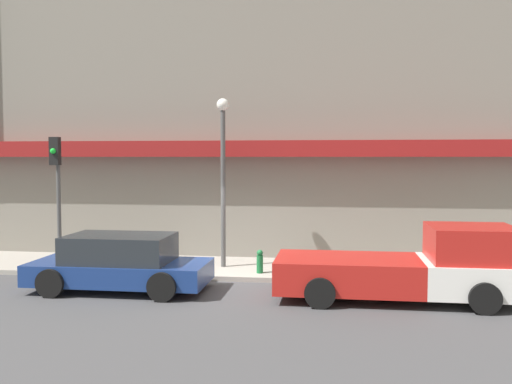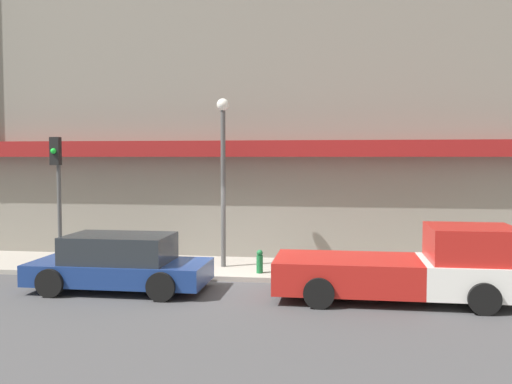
{
  "view_description": "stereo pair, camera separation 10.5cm",
  "coord_description": "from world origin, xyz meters",
  "px_view_note": "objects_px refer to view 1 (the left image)",
  "views": [
    {
      "loc": [
        3.13,
        -14.78,
        3.32
      ],
      "look_at": [
        0.89,
        1.22,
        2.33
      ],
      "focal_mm": 40.0,
      "sensor_mm": 36.0,
      "label": 1
    },
    {
      "loc": [
        3.23,
        -14.77,
        3.32
      ],
      "look_at": [
        0.89,
        1.22,
        2.33
      ],
      "focal_mm": 40.0,
      "sensor_mm": 36.0,
      "label": 2
    }
  ],
  "objects_px": {
    "pickup_truck": "(414,268)",
    "fire_hydrant": "(260,261)",
    "parked_car": "(120,263)",
    "street_lamp": "(223,160)",
    "traffic_light": "(57,178)"
  },
  "relations": [
    {
      "from": "pickup_truck",
      "to": "fire_hydrant",
      "type": "distance_m",
      "value": 4.35
    },
    {
      "from": "fire_hydrant",
      "to": "parked_car",
      "type": "bearing_deg",
      "value": -148.85
    },
    {
      "from": "parked_car",
      "to": "fire_hydrant",
      "type": "relative_size",
      "value": 6.84
    },
    {
      "from": "pickup_truck",
      "to": "fire_hydrant",
      "type": "bearing_deg",
      "value": 155.27
    },
    {
      "from": "fire_hydrant",
      "to": "street_lamp",
      "type": "distance_m",
      "value": 3.11
    },
    {
      "from": "fire_hydrant",
      "to": "street_lamp",
      "type": "bearing_deg",
      "value": 147.14
    },
    {
      "from": "pickup_truck",
      "to": "street_lamp",
      "type": "height_order",
      "value": "street_lamp"
    },
    {
      "from": "fire_hydrant",
      "to": "traffic_light",
      "type": "distance_m",
      "value": 6.31
    },
    {
      "from": "traffic_light",
      "to": "fire_hydrant",
      "type": "bearing_deg",
      "value": -0.14
    },
    {
      "from": "pickup_truck",
      "to": "fire_hydrant",
      "type": "xyz_separation_m",
      "value": [
        -3.87,
        1.97,
        -0.32
      ]
    },
    {
      "from": "parked_car",
      "to": "street_lamp",
      "type": "height_order",
      "value": "street_lamp"
    },
    {
      "from": "fire_hydrant",
      "to": "traffic_light",
      "type": "relative_size",
      "value": 0.17
    },
    {
      "from": "parked_car",
      "to": "fire_hydrant",
      "type": "height_order",
      "value": "parked_car"
    },
    {
      "from": "pickup_truck",
      "to": "parked_car",
      "type": "relative_size",
      "value": 1.27
    },
    {
      "from": "fire_hydrant",
      "to": "traffic_light",
      "type": "xyz_separation_m",
      "value": [
        -5.89,
        0.01,
        2.27
      ]
    }
  ]
}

